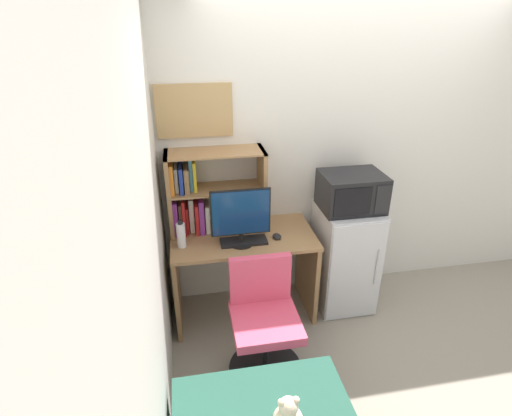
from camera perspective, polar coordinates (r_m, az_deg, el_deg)
wall_back at (r=3.75m, az=18.64°, el=7.76°), size 6.40×0.04×2.60m
wall_left at (r=1.86m, az=-15.96°, el=-10.71°), size 0.04×4.40×2.60m
desk at (r=3.38m, az=-1.78°, el=-7.49°), size 1.15×0.62×0.77m
hutch_bookshelf at (r=3.24m, az=-7.76°, el=2.02°), size 0.77×0.30×0.66m
monitor at (r=3.03m, az=-2.15°, el=-1.07°), size 0.45×0.19×0.45m
keyboard at (r=3.15m, az=-1.75°, el=-4.70°), size 0.36×0.15×0.02m
computer_mouse at (r=3.21m, az=2.95°, el=-4.00°), size 0.07×0.09×0.03m
water_bottle at (r=3.10m, az=-10.49°, el=-3.74°), size 0.07×0.07×0.22m
mini_fridge at (r=3.62m, az=12.33°, el=-6.71°), size 0.47×0.53×0.93m
microwave at (r=3.34m, az=13.30°, el=2.27°), size 0.49×0.39×0.30m
desk_chair at (r=2.99m, az=1.14°, el=-16.30°), size 0.53×0.53×0.86m
wall_corkboard at (r=3.16m, az=-8.68°, el=13.36°), size 0.58×0.02×0.40m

